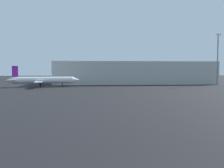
# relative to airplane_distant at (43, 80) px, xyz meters

# --- Properties ---
(airplane_distant) EXTENTS (30.33, 22.72, 8.83)m
(airplane_distant) POSITION_rel_airplane_distant_xyz_m (0.00, 0.00, 0.00)
(airplane_distant) COLOR white
(airplane_distant) RESTS_ON ground_plane
(light_mast_right) EXTENTS (2.40, 0.50, 24.38)m
(light_mast_right) POSITION_rel_airplane_distant_xyz_m (80.59, 7.58, 10.60)
(light_mast_right) COLOR slate
(light_mast_right) RESTS_ON ground_plane
(terminal_building) EXTENTS (81.66, 21.51, 11.41)m
(terminal_building) POSITION_rel_airplane_distant_xyz_m (42.71, 21.79, 2.81)
(terminal_building) COLOR #B7B7B2
(terminal_building) RESTS_ON ground_plane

